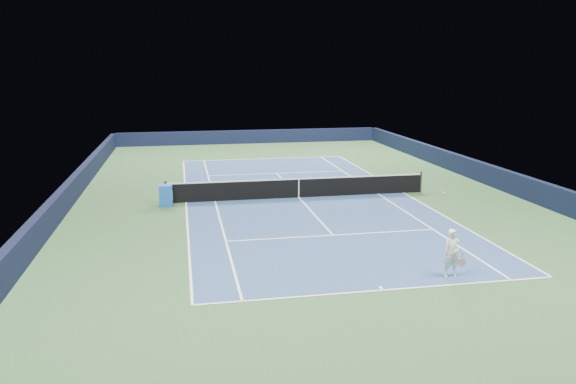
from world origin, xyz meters
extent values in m
plane|color=#2C4E2A|center=(0.00, 0.00, 0.00)|extent=(40.00, 40.00, 0.00)
cube|color=black|center=(0.00, 19.82, 0.55)|extent=(22.00, 0.35, 1.10)
cube|color=black|center=(10.82, 0.00, 0.55)|extent=(0.35, 40.00, 1.10)
cube|color=black|center=(-10.82, 0.00, 0.55)|extent=(0.35, 40.00, 1.10)
cube|color=navy|center=(0.00, 0.00, 0.00)|extent=(10.97, 23.77, 0.01)
cube|color=white|center=(0.00, 11.88, 0.01)|extent=(10.97, 0.08, 0.00)
cube|color=white|center=(0.00, -11.88, 0.01)|extent=(10.97, 0.08, 0.00)
cube|color=white|center=(5.49, 0.00, 0.01)|extent=(0.08, 23.77, 0.00)
cube|color=white|center=(-5.49, 0.00, 0.01)|extent=(0.08, 23.77, 0.00)
cube|color=white|center=(4.12, 0.00, 0.01)|extent=(0.08, 23.77, 0.00)
cube|color=white|center=(-4.12, 0.00, 0.01)|extent=(0.08, 23.77, 0.00)
cube|color=white|center=(0.00, 6.40, 0.01)|extent=(8.23, 0.08, 0.00)
cube|color=white|center=(0.00, -6.40, 0.01)|extent=(8.23, 0.08, 0.00)
cube|color=white|center=(0.00, 0.00, 0.01)|extent=(0.08, 12.80, 0.00)
cube|color=white|center=(0.00, 11.73, 0.01)|extent=(0.08, 0.30, 0.00)
cube|color=white|center=(0.00, -11.73, 0.01)|extent=(0.08, 0.30, 0.00)
cylinder|color=black|center=(-6.40, 0.00, 0.54)|extent=(0.10, 0.10, 1.07)
cylinder|color=black|center=(6.40, 0.00, 0.54)|extent=(0.10, 0.10, 1.07)
cube|color=black|center=(0.00, 0.00, 0.46)|extent=(12.80, 0.03, 0.91)
cube|color=white|center=(0.00, 0.00, 0.94)|extent=(12.80, 0.04, 0.06)
cube|color=white|center=(0.00, 0.00, 0.46)|extent=(0.05, 0.04, 0.91)
cube|color=blue|center=(-6.40, -0.50, 0.50)|extent=(0.63, 0.57, 1.00)
cube|color=white|center=(-6.11, -0.50, 0.45)|extent=(0.04, 0.44, 0.44)
imported|color=white|center=(2.43, -11.24, 0.76)|extent=(0.56, 0.37, 1.52)
cylinder|color=pink|center=(2.75, -11.29, 0.70)|extent=(0.03, 0.03, 0.25)
cylinder|color=black|center=(2.75, -11.29, 0.46)|extent=(0.25, 0.02, 0.25)
cylinder|color=pink|center=(2.75, -11.29, 0.46)|extent=(0.27, 0.03, 0.27)
sphere|color=yellow|center=(2.53, -10.24, 2.43)|extent=(0.07, 0.07, 0.07)
camera|label=1|loc=(-5.61, -26.35, 6.42)|focal=35.00mm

